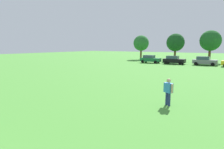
{
  "coord_description": "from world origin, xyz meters",
  "views": [
    {
      "loc": [
        7.31,
        0.35,
        3.8
      ],
      "look_at": [
        0.61,
        10.7,
        1.99
      ],
      "focal_mm": 31.85,
      "sensor_mm": 36.0,
      "label": 1
    }
  ],
  "objects_px": {
    "parked_car_green_0": "(150,59)",
    "parked_car_gray_2": "(204,61)",
    "adult_bystander": "(168,90)",
    "tree_far_right": "(210,41)",
    "tree_far_left": "(141,43)",
    "tree_center": "(175,43)",
    "parked_car_black_1": "(174,60)"
  },
  "relations": [
    {
      "from": "parked_car_green_0",
      "to": "parked_car_gray_2",
      "type": "distance_m",
      "value": 10.82
    },
    {
      "from": "adult_bystander",
      "to": "tree_far_right",
      "type": "height_order",
      "value": "tree_far_right"
    },
    {
      "from": "tree_far_left",
      "to": "adult_bystander",
      "type": "bearing_deg",
      "value": -62.96
    },
    {
      "from": "tree_far_left",
      "to": "tree_center",
      "type": "distance_m",
      "value": 9.54
    },
    {
      "from": "adult_bystander",
      "to": "tree_far_left",
      "type": "height_order",
      "value": "tree_far_left"
    },
    {
      "from": "tree_far_right",
      "to": "parked_car_gray_2",
      "type": "bearing_deg",
      "value": -88.79
    },
    {
      "from": "adult_bystander",
      "to": "parked_car_black_1",
      "type": "distance_m",
      "value": 29.7
    },
    {
      "from": "parked_car_gray_2",
      "to": "tree_far_right",
      "type": "bearing_deg",
      "value": 91.21
    },
    {
      "from": "parked_car_green_0",
      "to": "parked_car_gray_2",
      "type": "xyz_separation_m",
      "value": [
        10.8,
        0.7,
        0.0
      ]
    },
    {
      "from": "parked_car_gray_2",
      "to": "tree_far_right",
      "type": "height_order",
      "value": "tree_far_right"
    },
    {
      "from": "adult_bystander",
      "to": "parked_car_gray_2",
      "type": "height_order",
      "value": "adult_bystander"
    },
    {
      "from": "adult_bystander",
      "to": "tree_center",
      "type": "bearing_deg",
      "value": 139.71
    },
    {
      "from": "adult_bystander",
      "to": "tree_center",
      "type": "height_order",
      "value": "tree_center"
    },
    {
      "from": "parked_car_green_0",
      "to": "tree_far_right",
      "type": "distance_m",
      "value": 14.31
    },
    {
      "from": "parked_car_black_1",
      "to": "tree_far_right",
      "type": "height_order",
      "value": "tree_far_right"
    },
    {
      "from": "tree_far_left",
      "to": "parked_car_black_1",
      "type": "bearing_deg",
      "value": -38.11
    },
    {
      "from": "adult_bystander",
      "to": "tree_far_left",
      "type": "xyz_separation_m",
      "value": [
        -19.23,
        37.67,
        3.35
      ]
    },
    {
      "from": "parked_car_gray_2",
      "to": "tree_center",
      "type": "distance_m",
      "value": 11.11
    },
    {
      "from": "adult_bystander",
      "to": "parked_car_gray_2",
      "type": "distance_m",
      "value": 29.48
    },
    {
      "from": "tree_far_left",
      "to": "tree_far_right",
      "type": "bearing_deg",
      "value": -0.78
    },
    {
      "from": "parked_car_black_1",
      "to": "tree_center",
      "type": "height_order",
      "value": "tree_center"
    },
    {
      "from": "parked_car_green_0",
      "to": "tree_center",
      "type": "bearing_deg",
      "value": 68.28
    },
    {
      "from": "adult_bystander",
      "to": "tree_far_right",
      "type": "distance_m",
      "value": 37.7
    },
    {
      "from": "parked_car_green_0",
      "to": "tree_far_right",
      "type": "relative_size",
      "value": 0.6
    },
    {
      "from": "tree_far_right",
      "to": "tree_far_left",
      "type": "bearing_deg",
      "value": 179.22
    },
    {
      "from": "parked_car_green_0",
      "to": "tree_far_right",
      "type": "bearing_deg",
      "value": 39.4
    },
    {
      "from": "tree_far_right",
      "to": "parked_car_green_0",
      "type": "bearing_deg",
      "value": -140.6
    },
    {
      "from": "parked_car_green_0",
      "to": "parked_car_gray_2",
      "type": "bearing_deg",
      "value": 3.69
    },
    {
      "from": "adult_bystander",
      "to": "tree_far_left",
      "type": "relative_size",
      "value": 0.27
    },
    {
      "from": "adult_bystander",
      "to": "tree_far_right",
      "type": "relative_size",
      "value": 0.24
    },
    {
      "from": "tree_far_right",
      "to": "tree_center",
      "type": "bearing_deg",
      "value": -173.59
    },
    {
      "from": "parked_car_gray_2",
      "to": "tree_far_left",
      "type": "distance_m",
      "value": 19.35
    }
  ]
}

